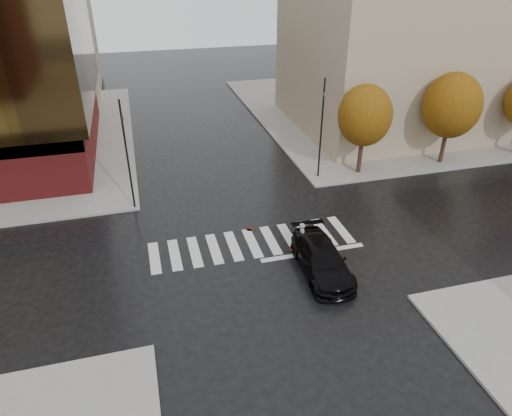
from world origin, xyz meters
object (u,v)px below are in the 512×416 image
Objects in this scene: sedan at (322,259)px; traffic_light_ne at (322,123)px; fire_hydrant at (87,182)px; traffic_light_nw at (126,149)px; cyclist at (303,242)px.

sedan is 11.76m from traffic_light_ne.
fire_hydrant is at bearing 135.75° from sedan.
traffic_light_ne is at bearing 71.56° from sedan.
traffic_light_nw is at bearing -50.38° from fire_hydrant.
cyclist is 0.25× the size of traffic_light_ne.
sedan is at bearing 22.46° from traffic_light_nw.
cyclist is (-0.28, 1.98, -0.16)m from sedan.
traffic_light_ne is (13.13, 1.21, 0.06)m from traffic_light_nw.
fire_hydrant is (-12.13, 12.98, -0.25)m from sedan.
fire_hydrant is (-11.85, 11.00, -0.09)m from cyclist.
cyclist reaches higher than fire_hydrant.
traffic_light_ne is at bearing 73.41° from traffic_light_nw.
traffic_light_nw reaches higher than cyclist.
traffic_light_ne reaches higher than sedan.
traffic_light_ne is at bearing -23.41° from cyclist.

